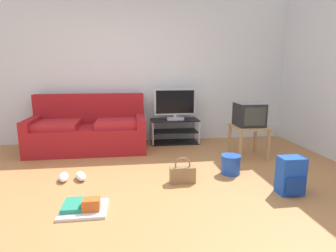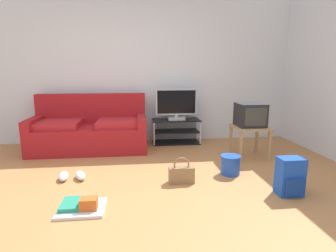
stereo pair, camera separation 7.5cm
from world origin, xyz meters
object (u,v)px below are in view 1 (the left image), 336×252
Objects in this scene: tv_stand at (175,131)px; flat_tv at (175,104)px; sneakers_pair at (72,177)px; floor_tray at (83,207)px; cleaning_bucket at (231,164)px; crt_tv at (249,115)px; side_table at (249,131)px; handbag at (182,174)px; backpack at (291,176)px; couch at (89,131)px.

flat_tv reaches higher than tv_stand.
floor_tray is (0.26, -0.80, -0.01)m from sneakers_pair.
crt_tv is at bearing 52.75° from cleaning_bucket.
flat_tv is 1.42m from side_table.
flat_tv is 1.95m from handbag.
crt_tv is 1.07× the size of sneakers_pair.
backpack is 0.78m from cleaning_bucket.
floor_tray is at bearing -153.14° from handbag.
cleaning_bucket is (0.67, 0.21, 0.02)m from handbag.
floor_tray is (-2.18, -0.10, -0.16)m from backpack.
backpack is 1.60× the size of cleaning_bucket.
flat_tv is at bearing 45.96° from sneakers_pair.
side_table is 1.53m from handbag.
handbag is (-1.21, -0.91, -0.55)m from crt_tv.
sneakers_pair is 0.86× the size of floor_tray.
crt_tv is (0.00, 0.02, 0.26)m from side_table.
tv_stand is at bearing 62.19° from floor_tray.
couch reaches higher than sneakers_pair.
couch reaches higher than crt_tv.
crt_tv reaches higher than backpack.
crt_tv is at bearing 32.47° from floor_tray.
couch reaches higher than backpack.
crt_tv is at bearing 36.91° from handbag.
flat_tv is at bearing 136.85° from side_table.
tv_stand is at bearing 9.12° from couch.
floor_tray is (-1.27, -2.38, -0.68)m from flat_tv.
handbag is 1.20m from floor_tray.
flat_tv is 1.80m from cleaning_bucket.
cleaning_bucket is (0.48, -1.63, -0.59)m from flat_tv.
backpack is at bearing -40.49° from couch.
sneakers_pair is at bearing 108.03° from floor_tray.
backpack is at bearing -16.10° from sneakers_pair.
couch is at bearing -171.72° from flat_tv.
cleaning_bucket is at bearing 121.87° from backpack.
handbag is at bearing -96.11° from tv_stand.
sneakers_pair is (-1.33, 0.26, -0.07)m from handbag.
flat_tv is 2.00× the size of sneakers_pair.
side_table is at bearing -43.15° from flat_tv.
side_table is (1.01, -0.95, -0.32)m from flat_tv.
couch reaches higher than floor_tray.
tv_stand is 2.72× the size of handbag.
floor_tray is at bearing -179.27° from backpack.
side_table is 1.21× the size of backpack.
cleaning_bucket is at bearing -73.96° from tv_stand.
backpack is at bearing -68.29° from flat_tv.
couch is 2.62m from side_table.
flat_tv is 2.78m from floor_tray.
tv_stand reaches higher than sneakers_pair.
couch is 1.57m from flat_tv.
tv_stand reaches higher than handbag.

